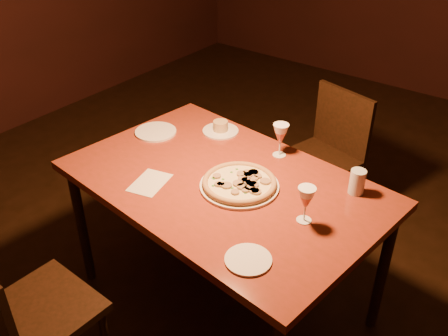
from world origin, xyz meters
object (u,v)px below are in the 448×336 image
Objects in this scene: pizza_plate at (239,183)px; dining_table at (224,193)px; chair_near at (24,315)px; chair_far at (326,152)px.

dining_table is at bearing -179.33° from pizza_plate.
dining_table is 1.78× the size of chair_near.
pizza_plate is (0.40, 0.92, 0.31)m from chair_near.
chair_near is at bearing -113.62° from pizza_plate.
chair_far is 2.40× the size of pizza_plate.
pizza_plate is (0.04, -0.99, 0.31)m from chair_far.
chair_near is (-0.31, -0.92, -0.22)m from dining_table.
chair_near is 1.01× the size of chair_far.
chair_near reaches higher than dining_table.
chair_near reaches higher than chair_far.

